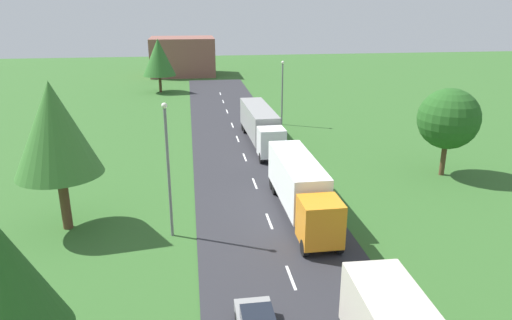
# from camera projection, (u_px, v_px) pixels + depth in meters

# --- Properties ---
(road) EXTENTS (10.00, 140.00, 0.06)m
(road) POSITION_uv_depth(u_px,v_px,m) (291.00, 278.00, 25.48)
(road) COLOR #2B2B30
(road) RESTS_ON ground
(lane_marking_centre) EXTENTS (0.16, 120.64, 0.01)m
(lane_marking_centre) POSITION_uv_depth(u_px,v_px,m) (307.00, 318.00, 22.15)
(lane_marking_centre) COLOR white
(lane_marking_centre) RESTS_ON road
(truck_second) EXTENTS (2.55, 11.97, 3.80)m
(truck_second) POSITION_uv_depth(u_px,v_px,m) (300.00, 186.00, 32.44)
(truck_second) COLOR orange
(truck_second) RESTS_ON road
(truck_third) EXTENTS (2.81, 13.66, 3.69)m
(truck_third) POSITION_uv_depth(u_px,v_px,m) (260.00, 124.00, 49.26)
(truck_third) COLOR white
(truck_third) RESTS_ON road
(lamppost_second) EXTENTS (0.36, 0.36, 8.72)m
(lamppost_second) POSITION_uv_depth(u_px,v_px,m) (168.00, 165.00, 28.66)
(lamppost_second) COLOR slate
(lamppost_second) RESTS_ON ground
(lamppost_third) EXTENTS (0.36, 0.36, 7.79)m
(lamppost_third) POSITION_uv_depth(u_px,v_px,m) (282.00, 90.00, 56.42)
(lamppost_third) COLOR slate
(lamppost_third) RESTS_ON ground
(tree_birch) EXTENTS (5.16, 5.16, 7.62)m
(tree_birch) POSITION_uv_depth(u_px,v_px,m) (449.00, 119.00, 39.32)
(tree_birch) COLOR #513823
(tree_birch) RESTS_ON ground
(tree_maple) EXTENTS (4.05, 4.05, 7.36)m
(tree_maple) POSITION_uv_depth(u_px,v_px,m) (7.00, 282.00, 16.18)
(tree_maple) COLOR #513823
(tree_maple) RESTS_ON ground
(tree_pine) EXTENTS (5.47, 5.47, 8.81)m
(tree_pine) POSITION_uv_depth(u_px,v_px,m) (159.00, 57.00, 77.19)
(tree_pine) COLOR #513823
(tree_pine) RESTS_ON ground
(tree_elm) EXTENTS (5.47, 5.47, 9.85)m
(tree_elm) POSITION_uv_depth(u_px,v_px,m) (55.00, 129.00, 29.07)
(tree_elm) COLOR #513823
(tree_elm) RESTS_ON ground
(distant_building) EXTENTS (12.94, 11.02, 7.66)m
(distant_building) POSITION_uv_depth(u_px,v_px,m) (183.00, 56.00, 96.87)
(distant_building) COLOR brown
(distant_building) RESTS_ON ground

